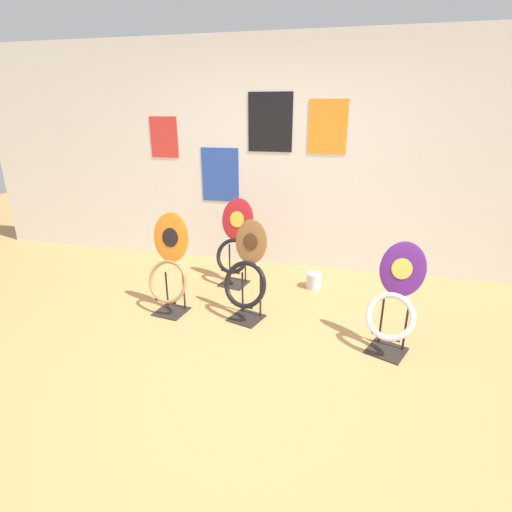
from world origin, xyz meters
The scene contains 7 objects.
ground_plane centered at (0.00, 0.00, 0.00)m, with size 14.00×14.00×0.00m, color #B7844C.
wall_back centered at (0.00, 2.23, 1.30)m, with size 8.00×0.07×2.60m.
toilet_seat_display_purple_note centered at (1.17, 0.53, 0.41)m, with size 0.48×0.48×0.88m.
toilet_seat_display_crimson_swirl centered at (-0.41, 1.49, 0.45)m, with size 0.43×0.38×0.94m.
toilet_seat_display_orange_sun centered at (-0.81, 0.72, 0.45)m, with size 0.43×0.32×0.95m.
toilet_seat_display_woodgrain centered at (-0.08, 0.76, 0.42)m, with size 0.47×0.36×0.92m.
paint_can centered at (0.45, 1.58, 0.09)m, with size 0.17×0.17×0.17m.
Camera 1 is at (0.79, -2.41, 1.84)m, focal length 28.00 mm.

